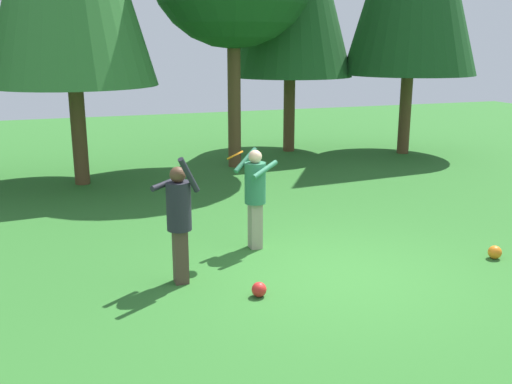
# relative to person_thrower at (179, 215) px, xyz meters

# --- Properties ---
(ground_plane) EXTENTS (40.00, 40.00, 0.00)m
(ground_plane) POSITION_rel_person_thrower_xyz_m (2.21, -0.50, -0.99)
(ground_plane) COLOR #2D6B28
(person_thrower) EXTENTS (0.67, 0.67, 1.83)m
(person_thrower) POSITION_rel_person_thrower_xyz_m (0.00, 0.00, 0.00)
(person_thrower) COLOR #4C382D
(person_thrower) RESTS_ON ground_plane
(person_catcher) EXTENTS (0.71, 0.69, 1.62)m
(person_catcher) POSITION_rel_person_thrower_xyz_m (1.44, 1.00, -0.03)
(person_catcher) COLOR gray
(person_catcher) RESTS_ON ground_plane
(frisbee) EXTENTS (0.36, 0.37, 0.15)m
(frisbee) POSITION_rel_person_thrower_xyz_m (1.03, 0.76, 0.62)
(frisbee) COLOR orange
(ball_orange) EXTENTS (0.21, 0.21, 0.21)m
(ball_orange) POSITION_rel_person_thrower_xyz_m (4.80, -0.69, -0.88)
(ball_orange) COLOR orange
(ball_orange) RESTS_ON ground_plane
(ball_red) EXTENTS (0.20, 0.20, 0.20)m
(ball_red) POSITION_rel_person_thrower_xyz_m (0.88, -0.80, -0.89)
(ball_red) COLOR red
(ball_red) RESTS_ON ground_plane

